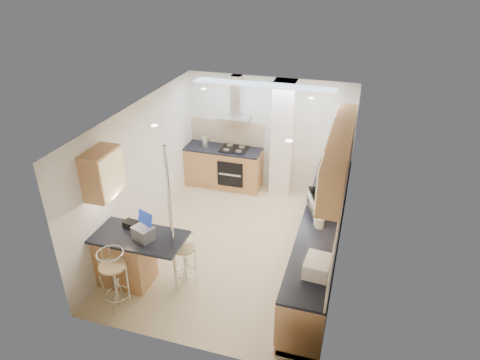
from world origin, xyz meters
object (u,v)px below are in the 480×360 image
(bar_stool_near, at_px, (115,280))
(bar_stool_end, at_px, (185,260))
(microwave, at_px, (322,203))
(bread_bin, at_px, (317,266))
(laptop, at_px, (143,233))

(bar_stool_near, relative_size, bar_stool_end, 1.10)
(microwave, xyz_separation_m, bread_bin, (0.14, -1.58, -0.05))
(laptop, xyz_separation_m, bar_stool_near, (-0.26, -0.50, -0.54))
(bar_stool_end, height_order, bread_bin, bread_bin)
(laptop, height_order, bread_bin, laptop)
(microwave, bearing_deg, bar_stool_near, 107.28)
(bar_stool_near, bearing_deg, laptop, 79.46)
(laptop, distance_m, bar_stool_near, 0.78)
(microwave, height_order, laptop, microwave)
(bar_stool_near, bearing_deg, microwave, 54.65)
(bar_stool_near, height_order, bar_stool_end, bar_stool_near)
(bar_stool_end, relative_size, bread_bin, 2.19)
(microwave, relative_size, bread_bin, 1.40)
(laptop, bearing_deg, bread_bin, 21.07)
(microwave, bearing_deg, bread_bin, 164.74)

